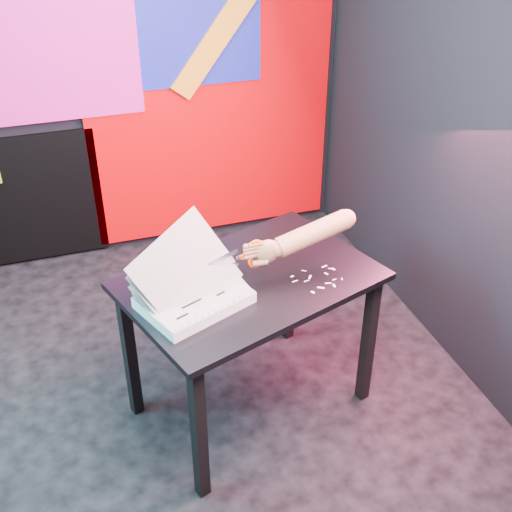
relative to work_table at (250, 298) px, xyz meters
name	(u,v)px	position (x,y,z in m)	size (l,w,h in m)	color
room	(143,141)	(-0.37, 0.20, 0.71)	(3.01, 3.01, 2.71)	black
backdrop	(117,112)	(-0.31, 1.66, 0.31)	(2.88, 0.05, 2.08)	#CD0006
work_table	(250,298)	(0.00, 0.00, 0.00)	(1.23, 1.01, 0.75)	black
printout_stack	(194,298)	(-0.27, -0.11, 0.14)	(0.51, 0.43, 0.38)	white
scissors	(252,255)	(0.00, -0.03, 0.24)	(0.24, 0.03, 0.14)	#B3B5C5
hand_forearm	(305,236)	(0.24, -0.02, 0.28)	(0.50, 0.11, 0.18)	#AD7749
paper_clippings	(319,279)	(0.28, -0.10, 0.11)	(0.22, 0.18, 0.00)	silver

